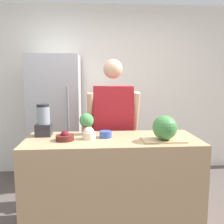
{
  "coord_description": "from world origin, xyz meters",
  "views": [
    {
      "loc": [
        -0.17,
        -1.99,
        1.51
      ],
      "look_at": [
        0.0,
        0.36,
        1.17
      ],
      "focal_mm": 40.0,
      "sensor_mm": 36.0,
      "label": 1
    }
  ],
  "objects_px": {
    "bowl_cherries": "(65,137)",
    "person": "(113,131)",
    "bowl_cream": "(89,134)",
    "watermelon": "(165,128)",
    "refrigerator": "(57,120)",
    "blender": "(43,121)",
    "bowl_small_blue": "(106,134)",
    "potted_plant": "(87,123)"
  },
  "relations": [
    {
      "from": "blender",
      "to": "bowl_cherries",
      "type": "bearing_deg",
      "value": -41.13
    },
    {
      "from": "person",
      "to": "bowl_cream",
      "type": "bearing_deg",
      "value": -115.22
    },
    {
      "from": "bowl_small_blue",
      "to": "watermelon",
      "type": "bearing_deg",
      "value": -18.18
    },
    {
      "from": "bowl_cherries",
      "to": "potted_plant",
      "type": "xyz_separation_m",
      "value": [
        0.19,
        0.23,
        0.09
      ]
    },
    {
      "from": "bowl_small_blue",
      "to": "blender",
      "type": "distance_m",
      "value": 0.63
    },
    {
      "from": "person",
      "to": "bowl_cream",
      "type": "distance_m",
      "value": 0.65
    },
    {
      "from": "bowl_cherries",
      "to": "blender",
      "type": "relative_size",
      "value": 0.53
    },
    {
      "from": "bowl_cherries",
      "to": "blender",
      "type": "distance_m",
      "value": 0.33
    },
    {
      "from": "refrigerator",
      "to": "watermelon",
      "type": "height_order",
      "value": "refrigerator"
    },
    {
      "from": "bowl_cherries",
      "to": "watermelon",
      "type": "bearing_deg",
      "value": -5.79
    },
    {
      "from": "refrigerator",
      "to": "blender",
      "type": "height_order",
      "value": "refrigerator"
    },
    {
      "from": "person",
      "to": "bowl_small_blue",
      "type": "distance_m",
      "value": 0.55
    },
    {
      "from": "bowl_cream",
      "to": "bowl_small_blue",
      "type": "distance_m",
      "value": 0.17
    },
    {
      "from": "refrigerator",
      "to": "bowl_cherries",
      "type": "bearing_deg",
      "value": -78.4
    },
    {
      "from": "refrigerator",
      "to": "blender",
      "type": "bearing_deg",
      "value": -88.14
    },
    {
      "from": "watermelon",
      "to": "bowl_cream",
      "type": "distance_m",
      "value": 0.71
    },
    {
      "from": "blender",
      "to": "refrigerator",
      "type": "bearing_deg",
      "value": 91.86
    },
    {
      "from": "refrigerator",
      "to": "potted_plant",
      "type": "distance_m",
      "value": 1.17
    },
    {
      "from": "refrigerator",
      "to": "watermelon",
      "type": "relative_size",
      "value": 8.02
    },
    {
      "from": "bowl_small_blue",
      "to": "blender",
      "type": "relative_size",
      "value": 0.37
    },
    {
      "from": "watermelon",
      "to": "person",
      "type": "bearing_deg",
      "value": 120.49
    },
    {
      "from": "bowl_cherries",
      "to": "person",
      "type": "bearing_deg",
      "value": 51.42
    },
    {
      "from": "potted_plant",
      "to": "bowl_small_blue",
      "type": "bearing_deg",
      "value": -39.19
    },
    {
      "from": "person",
      "to": "bowl_cream",
      "type": "relative_size",
      "value": 13.74
    },
    {
      "from": "watermelon",
      "to": "bowl_small_blue",
      "type": "relative_size",
      "value": 1.89
    },
    {
      "from": "bowl_cherries",
      "to": "bowl_cream",
      "type": "distance_m",
      "value": 0.22
    },
    {
      "from": "bowl_cherries",
      "to": "bowl_cream",
      "type": "height_order",
      "value": "bowl_cream"
    },
    {
      "from": "blender",
      "to": "bowl_cream",
      "type": "bearing_deg",
      "value": -19.65
    },
    {
      "from": "watermelon",
      "to": "bowl_small_blue",
      "type": "xyz_separation_m",
      "value": [
        -0.53,
        0.17,
        -0.09
      ]
    },
    {
      "from": "refrigerator",
      "to": "person",
      "type": "bearing_deg",
      "value": -41.71
    },
    {
      "from": "bowl_small_blue",
      "to": "blender",
      "type": "bearing_deg",
      "value": 168.98
    },
    {
      "from": "refrigerator",
      "to": "bowl_small_blue",
      "type": "bearing_deg",
      "value": -61.97
    },
    {
      "from": "bowl_cherries",
      "to": "bowl_small_blue",
      "type": "bearing_deg",
      "value": 12.21
    },
    {
      "from": "bowl_cream",
      "to": "bowl_small_blue",
      "type": "bearing_deg",
      "value": 14.86
    },
    {
      "from": "refrigerator",
      "to": "bowl_cherries",
      "type": "height_order",
      "value": "refrigerator"
    },
    {
      "from": "bowl_cream",
      "to": "bowl_cherries",
      "type": "bearing_deg",
      "value": -169.73
    },
    {
      "from": "watermelon",
      "to": "bowl_cherries",
      "type": "bearing_deg",
      "value": 174.21
    },
    {
      "from": "person",
      "to": "potted_plant",
      "type": "relative_size",
      "value": 7.89
    },
    {
      "from": "person",
      "to": "watermelon",
      "type": "bearing_deg",
      "value": -59.51
    },
    {
      "from": "watermelon",
      "to": "bowl_cream",
      "type": "xyz_separation_m",
      "value": [
        -0.69,
        0.13,
        -0.08
      ]
    },
    {
      "from": "person",
      "to": "bowl_small_blue",
      "type": "xyz_separation_m",
      "value": [
        -0.11,
        -0.54,
        0.08
      ]
    },
    {
      "from": "watermelon",
      "to": "bowl_cream",
      "type": "relative_size",
      "value": 1.8
    }
  ]
}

